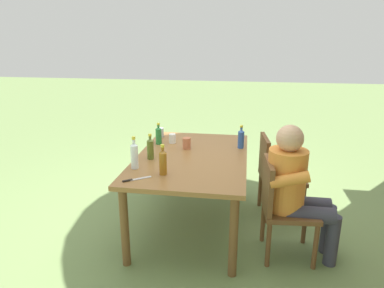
{
  "coord_description": "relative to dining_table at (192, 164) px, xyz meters",
  "views": [
    {
      "loc": [
        3.11,
        0.49,
        1.85
      ],
      "look_at": [
        0.0,
        0.0,
        0.87
      ],
      "focal_mm": 32.27,
      "sensor_mm": 36.0,
      "label": 1
    }
  ],
  "objects": [
    {
      "name": "ground_plane",
      "position": [
        0.0,
        0.0,
        -0.66
      ],
      "size": [
        24.0,
        24.0,
        0.0
      ],
      "primitive_type": "plane",
      "color": "#6B844C"
    },
    {
      "name": "bottle_blue",
      "position": [
        -0.33,
        0.46,
        0.19
      ],
      "size": [
        0.06,
        0.06,
        0.24
      ],
      "color": "#2D56A3",
      "rests_on": "dining_table"
    },
    {
      "name": "dining_table",
      "position": [
        0.0,
        0.0,
        0.0
      ],
      "size": [
        1.62,
        1.05,
        0.75
      ],
      "color": "olive",
      "rests_on": "ground_plane"
    },
    {
      "name": "chair_far_left",
      "position": [
        -0.35,
        0.82,
        -0.18
      ],
      "size": [
        0.49,
        0.49,
        0.87
      ],
      "color": "brown",
      "rests_on": "ground_plane"
    },
    {
      "name": "bottle_amber",
      "position": [
        0.5,
        -0.16,
        0.2
      ],
      "size": [
        0.06,
        0.06,
        0.26
      ],
      "color": "#996019",
      "rests_on": "dining_table"
    },
    {
      "name": "chair_far_right",
      "position": [
        0.37,
        0.82,
        -0.18
      ],
      "size": [
        0.47,
        0.47,
        0.87
      ],
      "color": "brown",
      "rests_on": "ground_plane"
    },
    {
      "name": "table_knife",
      "position": [
        0.65,
        -0.36,
        0.09
      ],
      "size": [
        0.16,
        0.21,
        0.01
      ],
      "color": "silver",
      "rests_on": "dining_table"
    },
    {
      "name": "backpack_by_near_side",
      "position": [
        -1.22,
        -0.32,
        -0.45
      ],
      "size": [
        0.34,
        0.25,
        0.45
      ],
      "color": "maroon",
      "rests_on": "ground_plane"
    },
    {
      "name": "cup_white",
      "position": [
        -0.39,
        -0.28,
        0.13
      ],
      "size": [
        0.07,
        0.07,
        0.1
      ],
      "primitive_type": "cylinder",
      "color": "white",
      "rests_on": "dining_table"
    },
    {
      "name": "cup_terracotta",
      "position": [
        -0.21,
        -0.09,
        0.14
      ],
      "size": [
        0.08,
        0.08,
        0.12
      ],
      "primitive_type": "cylinder",
      "color": "#BC6B47",
      "rests_on": "dining_table"
    },
    {
      "name": "person_in_white_shirt",
      "position": [
        0.36,
        0.93,
        -0.01
      ],
      "size": [
        0.47,
        0.61,
        1.18
      ],
      "color": "orange",
      "rests_on": "ground_plane"
    },
    {
      "name": "bottle_green",
      "position": [
        -0.33,
        -0.41,
        0.18
      ],
      "size": [
        0.06,
        0.06,
        0.23
      ],
      "color": "#287A38",
      "rests_on": "dining_table"
    },
    {
      "name": "cup_steel",
      "position": [
        -0.59,
        -0.45,
        0.14
      ],
      "size": [
        0.06,
        0.06,
        0.11
      ],
      "primitive_type": "cylinder",
      "color": "#B2B7BC",
      "rests_on": "dining_table"
    },
    {
      "name": "bottle_olive",
      "position": [
        0.14,
        -0.37,
        0.19
      ],
      "size": [
        0.06,
        0.06,
        0.24
      ],
      "color": "#566623",
      "rests_on": "dining_table"
    },
    {
      "name": "bottle_clear",
      "position": [
        0.4,
        -0.44,
        0.21
      ],
      "size": [
        0.06,
        0.06,
        0.29
      ],
      "color": "white",
      "rests_on": "dining_table"
    }
  ]
}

